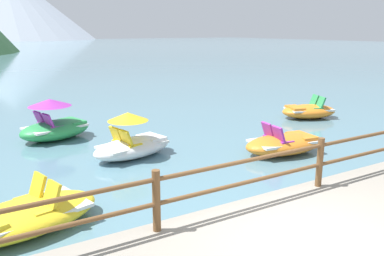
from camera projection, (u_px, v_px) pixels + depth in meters
ground_plane at (2, 64)px, 38.94m from camera, size 200.00×200.00×0.00m
dock_railing at (249, 174)px, 6.61m from camera, size 23.92×0.12×0.95m
pedal_boat_0 at (24, 216)px, 6.68m from camera, size 2.80×1.94×0.82m
pedal_boat_1 at (55, 125)px, 12.24m from camera, size 2.49×1.92×1.27m
pedal_boat_2 at (308, 111)px, 15.21m from camera, size 2.39×1.82×0.85m
pedal_boat_3 at (132, 143)px, 10.52m from camera, size 2.47×1.58×1.23m
pedal_boat_4 at (283, 144)px, 10.83m from camera, size 2.38×1.45×0.86m
distant_peak at (4, 3)px, 134.09m from camera, size 59.03×59.03×23.96m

